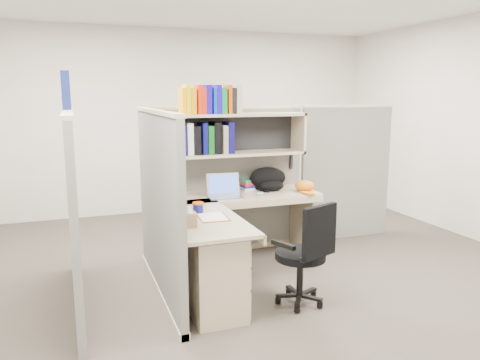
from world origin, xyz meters
name	(u,v)px	position (x,y,z in m)	size (l,w,h in m)	color
ground	(255,280)	(0.00, 0.00, 0.00)	(6.00, 6.00, 0.00)	#322D27
room_shell	(256,110)	(0.00, 0.00, 1.62)	(6.00, 6.00, 6.00)	beige
cubicle	(204,181)	(-0.37, 0.45, 0.91)	(3.79, 1.84, 1.95)	#62635E
desk	(224,250)	(-0.41, -0.29, 0.44)	(1.74, 1.75, 0.73)	tan
laptop	(225,186)	(-0.16, 0.43, 0.85)	(0.34, 0.34, 0.24)	#AEADB2
backpack	(270,179)	(0.42, 0.64, 0.85)	(0.41, 0.32, 0.24)	black
orange_cap	(305,186)	(0.75, 0.45, 0.79)	(0.21, 0.24, 0.12)	orange
snack_canister	(198,207)	(-0.57, -0.06, 0.78)	(0.10, 0.10, 0.09)	#0F1059
tissue_box	(189,216)	(-0.75, -0.46, 0.82)	(0.11, 0.11, 0.18)	#8C754F
mouse	(260,194)	(0.22, 0.42, 0.75)	(0.08, 0.06, 0.03)	#88AAC1
paper_cup	(224,186)	(-0.06, 0.77, 0.78)	(0.07, 0.07, 0.10)	white
book_stack	(247,184)	(0.22, 0.78, 0.78)	(0.16, 0.22, 0.11)	gray
loose_paper	(212,217)	(-0.49, -0.25, 0.73)	(0.22, 0.29, 0.00)	white
task_chair	(304,270)	(0.17, -0.65, 0.32)	(0.52, 0.48, 0.89)	black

